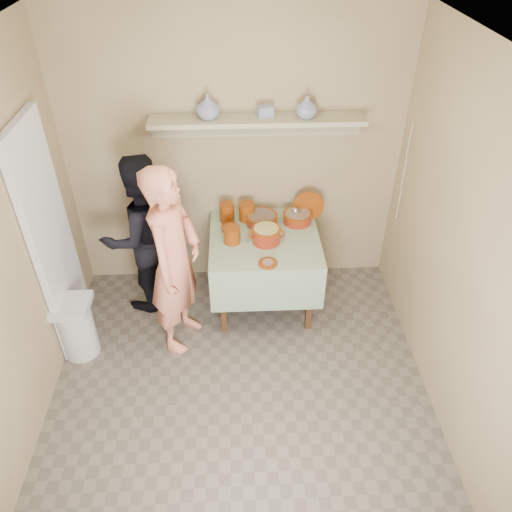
{
  "coord_description": "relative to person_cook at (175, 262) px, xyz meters",
  "views": [
    {
      "loc": [
        0.01,
        -2.34,
        3.29
      ],
      "look_at": [
        0.15,
        0.75,
        0.95
      ],
      "focal_mm": 35.0,
      "sensor_mm": 36.0,
      "label": 1
    }
  ],
  "objects": [
    {
      "name": "ground",
      "position": [
        0.5,
        -0.84,
        -0.84
      ],
      "size": [
        3.5,
        3.5,
        0.0
      ],
      "primitive_type": "plane",
      "color": "#665C50",
      "rests_on": "ground"
    },
    {
      "name": "tile_panel",
      "position": [
        -0.96,
        0.11,
        0.16
      ],
      "size": [
        0.06,
        0.7,
        2.0
      ],
      "primitive_type": "cube",
      "color": "silver",
      "rests_on": "ground"
    },
    {
      "name": "plate_stack_a",
      "position": [
        0.42,
        0.72,
        0.01
      ],
      "size": [
        0.14,
        0.14,
        0.18
      ],
      "primitive_type": "cylinder",
      "color": "#6E2B0A",
      "rests_on": "serving_table"
    },
    {
      "name": "plate_stack_b",
      "position": [
        0.6,
        0.72,
        0.0
      ],
      "size": [
        0.14,
        0.14,
        0.17
      ],
      "primitive_type": "cylinder",
      "color": "#6E2B0A",
      "rests_on": "serving_table"
    },
    {
      "name": "bowl_stack",
      "position": [
        0.46,
        0.37,
        -0.01
      ],
      "size": [
        0.15,
        0.15,
        0.15
      ],
      "primitive_type": "cylinder",
      "color": "#6E2B0A",
      "rests_on": "serving_table"
    },
    {
      "name": "empty_bowl",
      "position": [
        0.44,
        0.55,
        -0.06
      ],
      "size": [
        0.16,
        0.16,
        0.05
      ],
      "primitive_type": "cylinder",
      "color": "#6E2B0A",
      "rests_on": "serving_table"
    },
    {
      "name": "propped_lid",
      "position": [
        1.17,
        0.74,
        0.04
      ],
      "size": [
        0.29,
        0.08,
        0.29
      ],
      "primitive_type": "cylinder",
      "rotation": [
        1.45,
        0.0,
        -0.08
      ],
      "color": "#6E2B0A",
      "rests_on": "serving_table"
    },
    {
      "name": "vase_right",
      "position": [
        1.1,
        0.77,
        0.97
      ],
      "size": [
        0.19,
        0.19,
        0.18
      ],
      "primitive_type": "imported",
      "rotation": [
        0.0,
        0.0,
        -0.09
      ],
      "color": "navy",
      "rests_on": "wall_shelf"
    },
    {
      "name": "vase_left",
      "position": [
        0.3,
        0.78,
        0.98
      ],
      "size": [
        0.25,
        0.25,
        0.2
      ],
      "primitive_type": "imported",
      "rotation": [
        0.0,
        0.0,
        0.32
      ],
      "color": "navy",
      "rests_on": "wall_shelf"
    },
    {
      "name": "ceramic_box",
      "position": [
        0.76,
        0.8,
        0.92
      ],
      "size": [
        0.15,
        0.12,
        0.09
      ],
      "primitive_type": "cube",
      "rotation": [
        0.0,
        0.0,
        0.26
      ],
      "color": "navy",
      "rests_on": "wall_shelf"
    },
    {
      "name": "person_cook",
      "position": [
        0.0,
        0.0,
        0.0
      ],
      "size": [
        0.57,
        0.71,
        1.69
      ],
      "primitive_type": "imported",
      "rotation": [
        0.0,
        0.0,
        1.26
      ],
      "color": "#E88264",
      "rests_on": "ground"
    },
    {
      "name": "person_helper",
      "position": [
        -0.34,
        0.5,
        -0.08
      ],
      "size": [
        0.94,
        0.89,
        1.53
      ],
      "primitive_type": "imported",
      "rotation": [
        0.0,
        0.0,
        -2.58
      ],
      "color": "black",
      "rests_on": "ground"
    },
    {
      "name": "room_shell",
      "position": [
        0.5,
        -0.84,
        0.77
      ],
      "size": [
        3.04,
        3.54,
        2.62
      ],
      "color": "tan",
      "rests_on": "ground"
    },
    {
      "name": "serving_table",
      "position": [
        0.75,
        0.44,
        -0.2
      ],
      "size": [
        0.97,
        0.97,
        0.76
      ],
      "color": "#4C2D16",
      "rests_on": "ground"
    },
    {
      "name": "cazuela_meat_a",
      "position": [
        0.73,
        0.64,
        -0.03
      ],
      "size": [
        0.3,
        0.3,
        0.1
      ],
      "color": "maroon",
      "rests_on": "serving_table"
    },
    {
      "name": "cazuela_meat_b",
      "position": [
        1.06,
        0.66,
        -0.03
      ],
      "size": [
        0.28,
        0.28,
        0.1
      ],
      "color": "maroon",
      "rests_on": "serving_table"
    },
    {
      "name": "ladle",
      "position": [
        1.05,
        0.68,
        0.03
      ],
      "size": [
        0.08,
        0.26,
        0.19
      ],
      "color": "silver",
      "rests_on": "cazuela_meat_b"
    },
    {
      "name": "cazuela_rice",
      "position": [
        0.76,
        0.36,
        0.0
      ],
      "size": [
        0.33,
        0.25,
        0.14
      ],
      "color": "maroon",
      "rests_on": "serving_table"
    },
    {
      "name": "front_plate",
      "position": [
        0.75,
        0.04,
        -0.07
      ],
      "size": [
        0.16,
        0.16,
        0.03
      ],
      "color": "#6E2B0A",
      "rests_on": "serving_table"
    },
    {
      "name": "wall_shelf",
      "position": [
        0.7,
        0.81,
        0.83
      ],
      "size": [
        1.8,
        0.25,
        0.21
      ],
      "color": "tan",
      "rests_on": "room_shell"
    },
    {
      "name": "trash_bin",
      "position": [
        -0.87,
        -0.14,
        -0.56
      ],
      "size": [
        0.32,
        0.32,
        0.56
      ],
      "color": "silver",
      "rests_on": "ground"
    },
    {
      "name": "electrical_cord",
      "position": [
        1.97,
        0.64,
        0.41
      ],
      "size": [
        0.01,
        0.05,
        0.9
      ],
      "color": "silver",
      "rests_on": "wall_shelf"
    }
  ]
}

